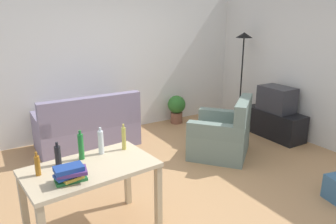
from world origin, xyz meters
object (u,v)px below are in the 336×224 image
object	(u,v)px
desk	(91,177)
bottle_clear	(101,142)
couch	(88,129)
armchair	(223,135)
tv	(277,99)
torchiere_lamp	(243,53)
bottle_dark	(58,155)
bottle_green	(81,146)
tv_stand	(274,124)
bottle_squat	(124,138)
potted_plant	(177,107)
bottle_amber	(37,165)
book_stack	(71,173)

from	to	relation	value
desk	bottle_clear	bearing A→B (deg)	43.60
couch	armchair	bearing A→B (deg)	141.07
tv	torchiere_lamp	world-z (taller)	torchiere_lamp
tv	bottle_dark	bearing A→B (deg)	101.92
couch	torchiere_lamp	bearing A→B (deg)	173.83
bottle_green	torchiere_lamp	bearing A→B (deg)	24.96
tv_stand	bottle_squat	xyz separation A→B (m)	(-3.27, -0.81, 0.65)
tv	potted_plant	bearing A→B (deg)	35.59
torchiere_lamp	bottle_amber	size ratio (longest dim) A/B	8.18
tv	bottle_amber	world-z (taller)	bottle_amber
tv_stand	bottle_green	xyz separation A→B (m)	(-3.72, -0.82, 0.65)
potted_plant	armchair	xyz separation A→B (m)	(-0.21, -1.70, -0.01)
potted_plant	bottle_dark	distance (m)	3.75
tv_stand	torchiere_lamp	distance (m)	1.49
couch	bottle_amber	bearing A→B (deg)	63.35
tv	book_stack	distance (m)	4.12
potted_plant	bottle_green	world-z (taller)	bottle_green
tv	potted_plant	size ratio (longest dim) A/B	1.05
potted_plant	bottle_amber	bearing A→B (deg)	-140.45
bottle_dark	book_stack	bearing A→B (deg)	-87.60
bottle_dark	book_stack	world-z (taller)	bottle_dark
tv	desk	world-z (taller)	tv
armchair	book_stack	distance (m)	2.87
bottle_green	bottle_clear	distance (m)	0.21
tv	bottle_dark	size ratio (longest dim) A/B	2.63
armchair	tv	bearing A→B (deg)	146.57
couch	bottle_green	size ratio (longest dim) A/B	5.37
bottle_green	bottle_clear	world-z (taller)	bottle_green
bottle_squat	couch	bearing A→B (deg)	83.91
desk	book_stack	size ratio (longest dim) A/B	4.44
desk	bottle_amber	xyz separation A→B (m)	(-0.45, 0.06, 0.20)
tv	armchair	distance (m)	1.39
desk	bottle_amber	distance (m)	0.50
tv_stand	desk	size ratio (longest dim) A/B	0.87
book_stack	tv	bearing A→B (deg)	17.21
couch	bottle_amber	size ratio (longest dim) A/B	7.25
desk	bottle_dark	xyz separation A→B (m)	(-0.25, 0.18, 0.21)
couch	bottle_dark	distance (m)	2.33
potted_plant	bottle_amber	size ratio (longest dim) A/B	2.58
bottle_dark	bottle_amber	bearing A→B (deg)	-149.53
desk	bottle_clear	size ratio (longest dim) A/B	4.47
bottle_amber	bottle_clear	distance (m)	0.66
potted_plant	book_stack	world-z (taller)	book_stack
bottle_dark	bottle_green	size ratio (longest dim) A/B	0.76
bottle_clear	bottle_squat	world-z (taller)	bottle_clear
potted_plant	bottle_dark	world-z (taller)	bottle_dark
torchiere_lamp	tv_stand	bearing A→B (deg)	-90.00
tv	bottle_amber	bearing A→B (deg)	102.92
bottle_squat	book_stack	bearing A→B (deg)	-148.30
couch	desk	bearing A→B (deg)	73.85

